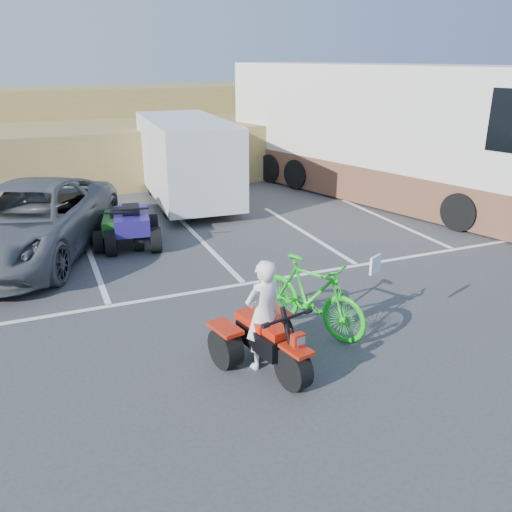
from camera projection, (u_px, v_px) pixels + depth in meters
name	position (u px, v px, depth m)	size (l,w,h in m)	color
ground	(298.00, 337.00, 8.93)	(100.00, 100.00, 0.00)	#38383A
parking_stripes	(253.00, 252.00, 12.76)	(28.00, 5.16, 0.01)	white
grass_embankment	(126.00, 133.00, 21.82)	(40.00, 8.50, 3.10)	olive
red_trike_atv	(269.00, 370.00, 8.02)	(1.23, 1.64, 1.06)	#B51D0A
rider	(263.00, 315.00, 7.84)	(0.62, 0.40, 1.69)	white
green_dirt_bike	(311.00, 295.00, 8.96)	(0.60, 2.13, 1.28)	#14BF19
grey_pickup	(28.00, 221.00, 12.29)	(2.74, 5.94, 1.65)	#4F5257
cargo_trailer	(187.00, 158.00, 16.64)	(2.52, 5.62, 2.57)	silver
rv_motorhome	(377.00, 141.00, 17.43)	(6.05, 11.60, 4.05)	silver
quad_atv_blue	(134.00, 246.00, 13.23)	(1.28, 1.71, 1.12)	navy
quad_atv_green	(121.00, 244.00, 13.30)	(1.13, 1.52, 0.99)	#195513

